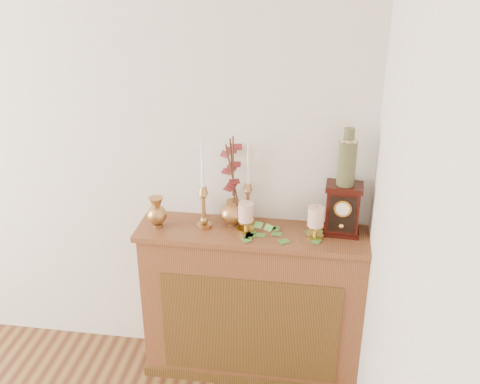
% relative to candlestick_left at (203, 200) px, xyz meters
% --- Properties ---
extents(console_shelf, '(1.24, 0.34, 0.93)m').
position_rel_candlestick_left_xyz_m(console_shelf, '(0.27, -0.00, -0.65)').
color(console_shelf, brown).
rests_on(console_shelf, ground).
extents(candlestick_left, '(0.08, 0.08, 0.48)m').
position_rel_candlestick_left_xyz_m(candlestick_left, '(0.00, 0.00, 0.00)').
color(candlestick_left, '#AB7E44').
rests_on(candlestick_left, console_shelf).
extents(candlestick_center, '(0.07, 0.07, 0.45)m').
position_rel_candlestick_left_xyz_m(candlestick_center, '(0.22, 0.11, -0.01)').
color(candlestick_center, '#AB7E44').
rests_on(candlestick_center, console_shelf).
extents(bud_vase, '(0.11, 0.11, 0.17)m').
position_rel_candlestick_left_xyz_m(bud_vase, '(-0.24, -0.03, -0.07)').
color(bud_vase, '#AB7E44').
rests_on(bud_vase, console_shelf).
extents(ginger_jar, '(0.21, 0.22, 0.52)m').
position_rel_candlestick_left_xyz_m(ginger_jar, '(0.14, 0.10, 0.07)').
color(ginger_jar, '#AB7E44').
rests_on(ginger_jar, console_shelf).
extents(pillar_candle_left, '(0.09, 0.09, 0.17)m').
position_rel_candlestick_left_xyz_m(pillar_candle_left, '(0.22, -0.01, -0.07)').
color(pillar_candle_left, gold).
rests_on(pillar_candle_left, console_shelf).
extents(pillar_candle_right, '(0.09, 0.09, 0.18)m').
position_rel_candlestick_left_xyz_m(pillar_candle_right, '(0.58, -0.02, -0.06)').
color(pillar_candle_right, gold).
rests_on(pillar_candle_right, console_shelf).
extents(ivy_garland, '(0.43, 0.19, 0.08)m').
position_rel_candlestick_left_xyz_m(ivy_garland, '(0.48, -0.03, -0.14)').
color(ivy_garland, '#3F762D').
rests_on(ivy_garland, console_shelf).
extents(mantel_clock, '(0.19, 0.14, 0.28)m').
position_rel_candlestick_left_xyz_m(mantel_clock, '(0.72, 0.04, -0.02)').
color(mantel_clock, '#320D0A').
rests_on(mantel_clock, console_shelf).
extents(ceramic_vase, '(0.09, 0.09, 0.29)m').
position_rel_candlestick_left_xyz_m(ceramic_vase, '(0.72, 0.04, 0.25)').
color(ceramic_vase, '#183127').
rests_on(ceramic_vase, mantel_clock).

